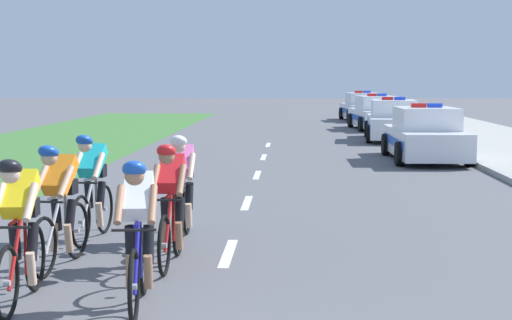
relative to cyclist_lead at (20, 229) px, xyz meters
The scene contains 12 objects.
kerb_edge 13.04m from the cyclist_lead, 54.60° to the left, with size 0.16×60.00×0.13m, color #9E9E99.
lane_markings_centre 6.71m from the cyclist_lead, 73.43° to the left, with size 0.14×25.60×0.01m.
cyclist_lead is the anchor object (origin of this frame).
cyclist_second 1.22m from the cyclist_lead, ahead, with size 0.45×1.72×1.56m.
cyclist_third 1.49m from the cyclist_lead, 92.34° to the left, with size 0.45×1.72×1.56m.
cyclist_fourth 2.10m from the cyclist_lead, 53.22° to the left, with size 0.42×1.72×1.56m.
cyclist_fifth 3.07m from the cyclist_lead, 91.63° to the left, with size 0.44×1.72×1.56m.
cyclist_sixth 3.27m from the cyclist_lead, 68.61° to the left, with size 0.42×1.72×1.56m.
police_car_nearest 15.16m from the cyclist_lead, 64.99° to the left, with size 2.04×4.42×1.59m.
police_car_second 21.51m from the cyclist_lead, 72.67° to the left, with size 2.23×4.51×1.59m.
police_car_third 27.00m from the cyclist_lead, 76.26° to the left, with size 2.30×4.54×1.59m.
police_car_furthest 33.62m from the cyclist_lead, 79.01° to the left, with size 2.28×4.53×1.59m.
Camera 1 is at (0.84, -3.97, 2.31)m, focal length 53.10 mm.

